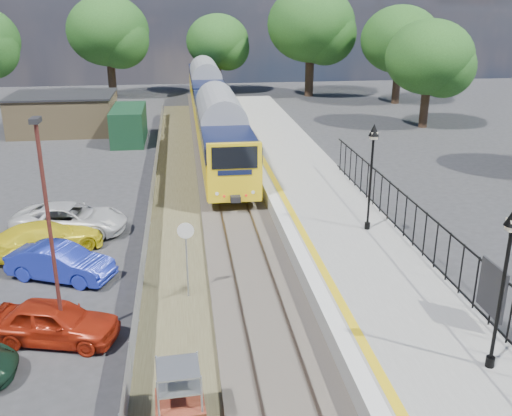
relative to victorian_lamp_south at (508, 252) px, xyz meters
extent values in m
plane|color=#2D2D30|center=(-5.50, 4.00, -4.30)|extent=(120.00, 120.00, 0.00)
cube|color=#473F38|center=(-5.50, 14.00, -4.20)|extent=(3.40, 80.00, 0.20)
cube|color=#4C472D|center=(-8.40, 12.00, -4.27)|extent=(2.60, 70.00, 0.06)
cube|color=brown|center=(-6.22, 14.00, -4.08)|extent=(0.07, 80.00, 0.14)
cube|color=brown|center=(-4.78, 14.00, -4.08)|extent=(0.07, 80.00, 0.14)
cube|color=gray|center=(-1.30, 12.00, -3.85)|extent=(5.00, 70.00, 0.90)
cube|color=silver|center=(-3.55, 12.00, -3.39)|extent=(0.50, 70.00, 0.01)
cube|color=yellow|center=(-3.05, 12.00, -3.39)|extent=(0.30, 70.00, 0.01)
cylinder|color=black|center=(0.00, 0.00, -3.25)|extent=(0.24, 0.24, 0.30)
cylinder|color=black|center=(0.00, 0.00, -1.40)|extent=(0.10, 0.10, 3.70)
cube|color=black|center=(0.00, 0.00, 0.55)|extent=(0.08, 0.08, 0.30)
cylinder|color=black|center=(-0.20, 10.00, -3.25)|extent=(0.24, 0.24, 0.30)
cylinder|color=black|center=(-0.20, 10.00, -1.40)|extent=(0.10, 0.10, 3.70)
cube|color=black|center=(-0.20, 10.00, 0.55)|extent=(0.08, 0.08, 0.30)
cube|color=beige|center=(-0.20, 10.00, 0.72)|extent=(0.26, 0.26, 0.30)
cone|color=black|center=(-0.20, 10.00, 0.95)|extent=(0.44, 0.44, 0.50)
cube|color=black|center=(1.05, 6.50, -1.65)|extent=(0.05, 26.00, 0.05)
cube|color=black|center=(1.00, 2.00, -2.20)|extent=(0.08, 1.40, 1.60)
cube|color=#917952|center=(-17.50, 36.00, -2.80)|extent=(8.00, 6.00, 3.00)
cube|color=black|center=(-17.50, 36.00, -1.25)|extent=(8.20, 6.20, 0.15)
cube|color=#143720|center=(-12.00, 32.00, -3.00)|extent=(2.40, 6.00, 2.60)
cylinder|color=#332319|center=(-15.50, 54.00, -2.37)|extent=(0.88, 0.88, 3.85)
ellipsoid|color=#244E1A|center=(-15.50, 54.00, 2.85)|extent=(8.80, 8.80, 7.48)
cylinder|color=#332319|center=(-3.50, 56.00, -2.72)|extent=(0.72, 0.72, 3.15)
ellipsoid|color=#244E1A|center=(-3.50, 56.00, 1.55)|extent=(7.20, 7.20, 6.12)
cylinder|color=#332319|center=(6.50, 52.00, -2.20)|extent=(0.96, 0.96, 4.20)
ellipsoid|color=#244E1A|center=(6.50, 52.00, 3.50)|extent=(9.60, 9.60, 8.16)
cylinder|color=#332319|center=(14.50, 46.00, -2.55)|extent=(0.80, 0.80, 3.50)
ellipsoid|color=#244E1A|center=(14.50, 46.00, 2.20)|extent=(8.00, 8.00, 6.80)
cylinder|color=#332319|center=(12.50, 34.00, -2.72)|extent=(0.72, 0.72, 3.15)
ellipsoid|color=#244E1A|center=(12.50, 34.00, 1.55)|extent=(7.20, 7.20, 6.12)
cube|color=yellow|center=(-5.50, 24.83, -2.61)|extent=(2.80, 20.00, 1.90)
cube|color=#0E1435|center=(-5.50, 24.83, -1.31)|extent=(2.82, 20.00, 0.90)
cube|color=black|center=(-5.50, 24.83, -1.31)|extent=(2.82, 18.00, 0.70)
cube|color=black|center=(-5.50, 24.83, -3.79)|extent=(2.00, 18.00, 0.45)
cube|color=yellow|center=(-5.50, 45.43, -2.61)|extent=(2.80, 20.00, 1.90)
cube|color=#0E1435|center=(-5.50, 45.43, -1.31)|extent=(2.82, 20.00, 0.90)
cube|color=black|center=(-5.50, 45.43, -1.31)|extent=(2.82, 18.00, 0.70)
cube|color=black|center=(-5.50, 45.43, -3.79)|extent=(2.00, 18.00, 0.45)
cube|color=black|center=(-5.50, 14.62, -1.26)|extent=(2.24, 0.04, 1.10)
cube|color=#974526|center=(-8.31, -0.36, -3.84)|extent=(1.27, 1.27, 0.92)
cylinder|color=#999EA3|center=(-8.00, 6.53, -2.97)|extent=(0.06, 0.06, 2.65)
cylinder|color=silver|center=(-8.00, 6.48, -1.65)|extent=(0.59, 0.07, 0.59)
cylinder|color=#4F1F1A|center=(-11.94, 4.05, -0.76)|extent=(0.12, 0.12, 7.07)
cube|color=black|center=(-11.94, 4.05, 2.82)|extent=(0.25, 0.50, 0.15)
imported|color=#A8250F|center=(-12.21, 4.25, -3.61)|extent=(4.31, 2.59, 1.37)
imported|color=#1B2BA6|center=(-12.85, 8.69, -3.61)|extent=(4.39, 2.94, 1.37)
imported|color=yellow|center=(-13.93, 11.32, -3.62)|extent=(5.07, 3.60, 1.36)
imported|color=silver|center=(-13.27, 13.38, -3.59)|extent=(5.40, 3.05, 1.42)
camera|label=1|loc=(-7.95, -12.07, 5.89)|focal=40.00mm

